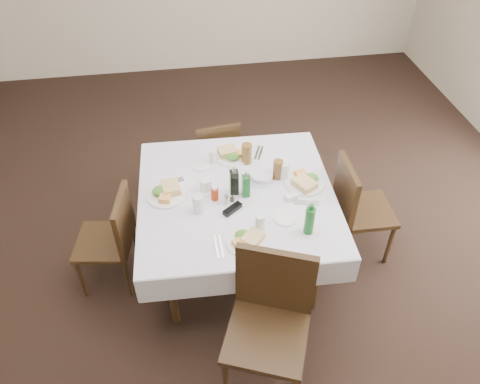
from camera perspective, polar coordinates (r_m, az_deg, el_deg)
The scene contains 33 objects.
ground_plane at distance 4.03m, azimuth 0.08°, elevation -7.73°, with size 7.00×7.00×0.00m, color black.
room_shell at distance 2.95m, azimuth 0.11°, elevation 14.41°, with size 6.04×7.04×2.80m.
dining_table at distance 3.49m, azimuth -0.40°, elevation -1.09°, with size 1.49×1.49×0.76m.
chair_north at distance 4.31m, azimuth -2.83°, elevation 4.70°, with size 0.44×0.44×0.83m.
chair_south at distance 2.98m, azimuth 3.71°, elevation -14.61°, with size 0.64×0.64×1.03m.
chair_east at distance 3.82m, azimuth 13.91°, elevation -1.51°, with size 0.44×0.44×0.91m.
chair_west at distance 3.63m, azimuth -15.15°, elevation -5.11°, with size 0.47×0.47×0.87m.
meal_north at distance 3.77m, azimuth -1.03°, elevation 4.60°, with size 0.29×0.29×0.06m.
meal_south at distance 3.09m, azimuth 0.85°, elevation -5.82°, with size 0.27×0.27×0.06m.
meal_east at distance 3.54m, azimuth 7.95°, elevation 1.29°, with size 0.31×0.31×0.07m.
meal_west at distance 3.46m, azimuth -8.91°, elevation -0.00°, with size 0.30×0.30×0.07m.
side_plate_a at distance 3.70m, azimuth -4.79°, elevation 3.25°, with size 0.15×0.15×0.01m.
side_plate_b at distance 3.27m, azimuth 5.53°, elevation -3.14°, with size 0.16×0.16×0.01m.
water_n at distance 3.70m, azimuth -3.31°, elevation 4.30°, with size 0.06×0.06×0.11m.
water_s at distance 3.15m, azimuth 2.47°, elevation -3.71°, with size 0.07×0.07×0.12m.
water_e at distance 3.56m, azimuth 5.37°, elevation 2.62°, with size 0.07×0.07×0.14m.
water_w at distance 3.27m, azimuth -5.13°, elevation -1.45°, with size 0.08×0.08×0.14m.
iced_tea_a at distance 3.68m, azimuth 0.83°, elevation 4.70°, with size 0.08×0.08×0.17m.
iced_tea_b at distance 3.55m, azimuth 4.64°, elevation 2.77°, with size 0.08×0.08×0.16m.
bread_basket at distance 3.55m, azimuth 2.63°, elevation 1.84°, with size 0.19×0.19×0.06m.
oil_cruet_dark at distance 3.38m, azimuth -0.73°, elevation 1.31°, with size 0.06×0.06×0.26m.
oil_cruet_green at distance 3.37m, azimuth 0.71°, elevation 0.85°, with size 0.05×0.05×0.23m.
ketchup_bottle at distance 3.37m, azimuth -3.10°, elevation -0.19°, with size 0.05×0.05×0.12m.
salt_shaker at distance 3.34m, azimuth -1.71°, elevation -0.92°, with size 0.03×0.03×0.07m.
pepper_shaker at distance 3.36m, azimuth -0.99°, elevation -0.71°, with size 0.03×0.03×0.07m.
coffee_mug at distance 3.45m, azimuth -4.17°, elevation 0.82°, with size 0.14×0.14×0.10m.
sunglasses at distance 3.30m, azimuth -0.92°, elevation -2.09°, with size 0.15×0.13×0.03m.
green_bottle at distance 3.12m, azimuth 8.48°, elevation -3.40°, with size 0.07×0.07×0.25m.
sugar_caddy at distance 3.40m, azimuth 6.25°, elevation -0.60°, with size 0.10×0.07×0.04m.
cutlery_n at distance 3.83m, azimuth 2.31°, elevation 4.80°, with size 0.11×0.19×0.01m.
cutlery_s at distance 3.08m, azimuth -2.60°, elevation -6.66°, with size 0.06×0.20×0.01m.
cutlery_e at distance 3.40m, azimuth 8.10°, elevation -1.32°, with size 0.19×0.09×0.01m.
cutlery_w at distance 3.57m, azimuth -8.31°, elevation 1.18°, with size 0.19×0.10×0.01m.
Camera 1 is at (-0.41, -2.58, 3.07)m, focal length 35.00 mm.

